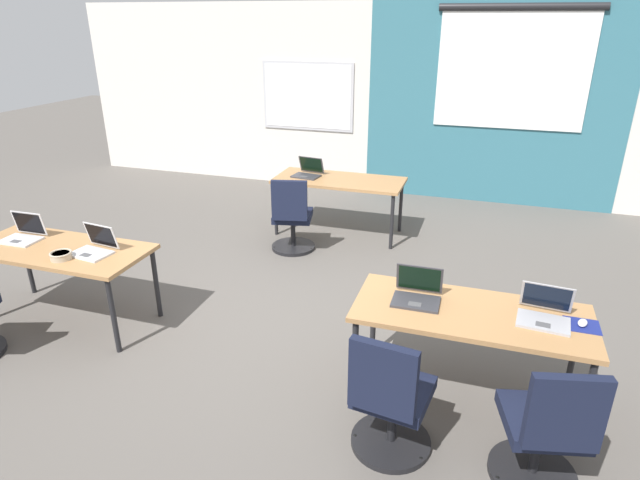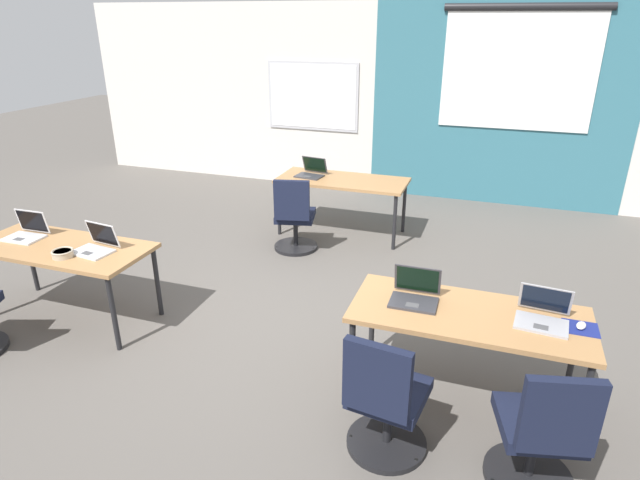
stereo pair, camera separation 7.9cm
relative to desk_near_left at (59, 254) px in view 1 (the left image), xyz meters
The scene contains 16 objects.
ground_plane 1.96m from the desk_near_left, 18.92° to the left, with size 24.00×24.00×0.00m.
back_wall_assembly 5.18m from the desk_near_left, 69.42° to the left, with size 10.00×0.27×2.80m.
desk_near_left is the anchor object (origin of this frame).
desk_near_right 3.50m from the desk_near_left, ahead, with size 1.60×0.70×0.72m.
desk_far_center 3.30m from the desk_near_left, 57.99° to the left, with size 1.60×0.70×0.72m.
laptop_near_right_inner 3.12m from the desk_near_left, ahead, with size 0.33×0.29×0.23m.
chair_near_right_inner 3.18m from the desk_near_left, 12.76° to the right, with size 0.52×0.56×0.92m.
laptop_near_left_end 0.45m from the desk_near_left, behind, with size 0.34×0.28×0.24m.
laptop_near_left_inner 0.40m from the desk_near_left, ahead, with size 0.36×0.32×0.23m.
laptop_far_left 3.11m from the desk_near_left, 64.63° to the left, with size 0.37×0.35×0.23m.
chair_far_left 2.52m from the desk_near_left, 56.28° to the left, with size 0.53×0.58×0.92m.
laptop_near_right_end 3.96m from the desk_near_left, ahead, with size 0.36×0.33×0.23m.
mousepad_near_right_end 4.20m from the desk_near_left, ahead, with size 0.22×0.19×0.00m.
mouse_near_right_end 4.20m from the desk_near_left, ahead, with size 0.08×0.11×0.03m.
chair_near_right_end 4.05m from the desk_near_left, ahead, with size 0.53×0.58×0.92m.
snack_bowl 0.29m from the desk_near_left, 41.39° to the right, with size 0.18×0.18×0.06m.
Camera 1 is at (1.73, -3.91, 2.58)m, focal length 29.66 mm.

